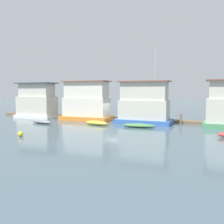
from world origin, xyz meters
The scene contains 11 objects.
ground_plane centered at (0.00, 0.00, 0.00)m, with size 200.00×200.00×0.00m, color #475B66.
dock_walkway centered at (0.00, 2.52, 0.15)m, with size 42.40×1.74×0.30m, color brown.
houseboat_white centered at (-13.03, 0.11, 2.43)m, with size 6.40×3.45×5.36m.
houseboat_orange centered at (-4.49, 0.27, 2.51)m, with size 7.27×3.41×7.93m.
houseboat_blue centered at (4.07, -0.30, 2.42)m, with size 6.96×3.51×9.26m.
dinghy_grey centered at (-8.06, -5.11, 0.24)m, with size 3.90×2.11×0.48m.
dinghy_yellow centered at (-0.91, -3.67, 0.25)m, with size 3.34×1.62×0.51m.
dinghy_green centered at (4.45, -3.63, 0.23)m, with size 3.89×1.54×0.45m.
mooring_post_near_right centered at (8.38, 1.39, 0.65)m, with size 0.26×0.26×1.30m, color #846B4C.
mooring_post_far_right centered at (-8.83, 1.39, 0.75)m, with size 0.28×0.28×1.51m, color brown.
buoy_yellow centered at (-3.78, -13.32, 0.24)m, with size 0.48×0.48×0.48m, color yellow.
Camera 1 is at (12.61, -30.61, 4.15)m, focal length 40.00 mm.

